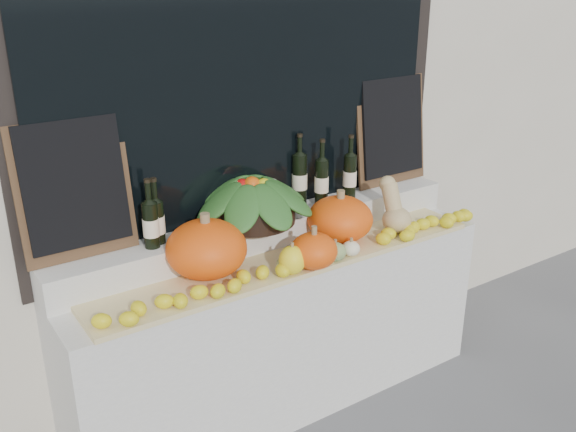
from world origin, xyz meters
The scene contains 17 objects.
display_sill centered at (0.00, 1.52, 0.44)m, with size 2.30×0.55×0.88m, color silver.
rear_tier centered at (0.00, 1.68, 0.96)m, with size 2.30×0.25×0.16m, color silver.
straw_bedding centered at (0.00, 1.40, 0.89)m, with size 2.10×0.32×0.03m, color tan.
pumpkin_left centered at (-0.43, 1.49, 1.04)m, with size 0.38×0.38×0.27m, color #FE580D.
pumpkin_right centered at (0.34, 1.47, 1.02)m, with size 0.34×0.34×0.24m, color #FE580D.
pumpkin_center centered at (0.03, 1.28, 0.99)m, with size 0.23×0.23×0.17m, color #FE580D.
butternut_squash centered at (0.65, 1.40, 1.03)m, with size 0.16×0.21×0.30m.
decorative_gourds centered at (0.03, 1.28, 0.96)m, with size 0.46×0.14×0.16m.
lemon_heap centered at (0.00, 1.29, 0.94)m, with size 2.20×0.16×0.06m, color yellow, non-canonical shape.
produce_bowl centered at (-0.08, 1.66, 1.16)m, with size 0.66×0.66×0.25m.
wine_bottle_far_left centered at (-0.62, 1.65, 1.15)m, with size 0.08×0.08×0.33m.
wine_bottle_near_left centered at (-0.58, 1.68, 1.15)m, with size 0.08×0.08×0.32m.
wine_bottle_tall centered at (0.26, 1.73, 1.18)m, with size 0.08×0.08×0.39m.
wine_bottle_near_right centered at (0.36, 1.66, 1.17)m, with size 0.08×0.08×0.36m.
wine_bottle_far_right centered at (0.55, 1.66, 1.17)m, with size 0.08×0.08×0.36m.
chalkboard_left centered at (-0.92, 1.74, 1.36)m, with size 0.50×0.11×0.62m.
chalkboard_right centered at (0.92, 1.74, 1.36)m, with size 0.50×0.11×0.62m.
Camera 1 is at (-1.61, -0.95, 2.28)m, focal length 40.00 mm.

